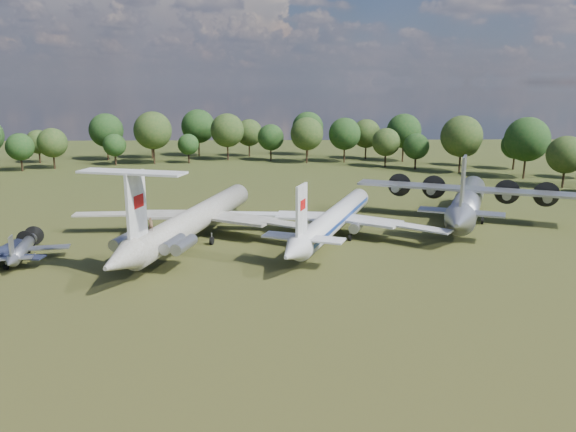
{
  "coord_description": "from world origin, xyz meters",
  "views": [
    {
      "loc": [
        9.46,
        -79.82,
        22.96
      ],
      "look_at": [
        11.68,
        -4.62,
        5.0
      ],
      "focal_mm": 35.0,
      "sensor_mm": 36.0,
      "label": 1
    }
  ],
  "objects_px": {
    "an12_transport": "(467,205)",
    "person_on_il62": "(151,224)",
    "tu104_jet": "(334,223)",
    "il62_airliner": "(197,223)",
    "small_prop_northwest": "(23,252)"
  },
  "relations": [
    {
      "from": "il62_airliner",
      "to": "person_on_il62",
      "type": "bearing_deg",
      "value": -90.0
    },
    {
      "from": "an12_transport",
      "to": "person_on_il62",
      "type": "xyz_separation_m",
      "value": [
        -47.9,
        -24.09,
        3.2
      ]
    },
    {
      "from": "il62_airliner",
      "to": "small_prop_northwest",
      "type": "xyz_separation_m",
      "value": [
        -21.85,
        -9.21,
        -1.4
      ]
    },
    {
      "from": "an12_transport",
      "to": "small_prop_northwest",
      "type": "bearing_deg",
      "value": -140.46
    },
    {
      "from": "tu104_jet",
      "to": "small_prop_northwest",
      "type": "bearing_deg",
      "value": -145.37
    },
    {
      "from": "an12_transport",
      "to": "person_on_il62",
      "type": "bearing_deg",
      "value": -130.21
    },
    {
      "from": "il62_airliner",
      "to": "tu104_jet",
      "type": "height_order",
      "value": "il62_airliner"
    },
    {
      "from": "tu104_jet",
      "to": "small_prop_northwest",
      "type": "distance_m",
      "value": 43.59
    },
    {
      "from": "tu104_jet",
      "to": "il62_airliner",
      "type": "bearing_deg",
      "value": -156.55
    },
    {
      "from": "il62_airliner",
      "to": "tu104_jet",
      "type": "relative_size",
      "value": 1.14
    },
    {
      "from": "an12_transport",
      "to": "small_prop_northwest",
      "type": "height_order",
      "value": "an12_transport"
    },
    {
      "from": "tu104_jet",
      "to": "small_prop_northwest",
      "type": "height_order",
      "value": "tu104_jet"
    },
    {
      "from": "il62_airliner",
      "to": "person_on_il62",
      "type": "height_order",
      "value": "person_on_il62"
    },
    {
      "from": "tu104_jet",
      "to": "small_prop_northwest",
      "type": "relative_size",
      "value": 2.9
    },
    {
      "from": "an12_transport",
      "to": "small_prop_northwest",
      "type": "distance_m",
      "value": 68.76
    }
  ]
}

